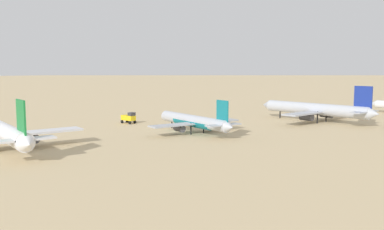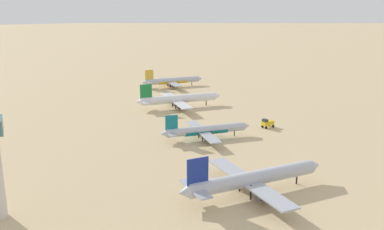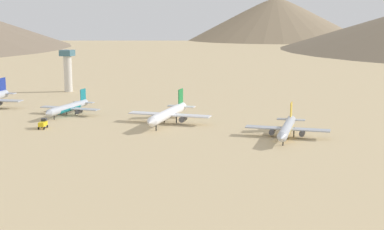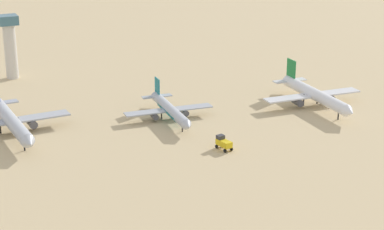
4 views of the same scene
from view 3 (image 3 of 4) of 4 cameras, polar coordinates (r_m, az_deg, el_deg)
name	(u,v)px [view 3 (image 3 of 4)]	position (r m, az deg, el deg)	size (l,w,h in m)	color
ground_plane	(73,116)	(257.99, -12.26, -0.09)	(1800.00, 1800.00, 0.00)	tan
parked_jet_2	(69,108)	(259.83, -12.66, 0.75)	(36.45, 29.65, 10.51)	#B2B7C1
parked_jet_3	(169,114)	(233.59, -2.43, 0.14)	(44.46, 36.11, 12.82)	white
parked_jet_4	(287,128)	(209.66, 9.82, -1.33)	(39.18, 31.76, 11.32)	#B2B7C1
service_truck	(43,123)	(232.02, -15.17, -0.84)	(5.53, 3.52, 3.90)	yellow
control_tower	(68,68)	(339.28, -12.75, 4.76)	(7.20, 7.20, 25.08)	beige
desert_hill_1	(275,17)	(1052.22, 8.57, 10.03)	(331.05, 331.05, 85.10)	#8C775B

